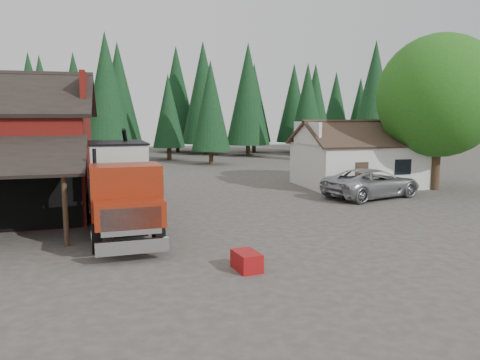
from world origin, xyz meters
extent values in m
plane|color=#423A33|center=(0.00, 0.00, 0.00)|extent=(120.00, 120.00, 0.00)
cube|color=maroon|center=(-5.00, 10.00, 6.00)|extent=(0.25, 7.00, 2.00)
cylinder|color=#382619|center=(-5.60, 2.10, 1.40)|extent=(0.20, 0.20, 2.80)
cube|color=silver|center=(13.00, 13.00, 1.50)|extent=(8.00, 6.00, 3.00)
cube|color=#38281E|center=(13.00, 11.50, 3.75)|extent=(8.60, 3.42, 1.80)
cube|color=#38281E|center=(13.00, 14.50, 3.75)|extent=(8.60, 3.42, 1.80)
cube|color=silver|center=(9.00, 13.00, 3.75)|extent=(0.20, 4.20, 1.50)
cube|color=silver|center=(17.00, 13.00, 3.75)|extent=(0.20, 4.20, 1.50)
cube|color=#38281E|center=(11.50, 9.98, 1.00)|extent=(0.90, 0.06, 2.00)
cube|color=black|center=(14.50, 9.98, 1.60)|extent=(1.20, 0.06, 1.00)
cylinder|color=#382619|center=(17.00, 10.00, 1.60)|extent=(0.60, 0.60, 3.20)
sphere|color=#206216|center=(17.00, 10.00, 6.20)|extent=(8.00, 8.00, 8.00)
sphere|color=#206216|center=(15.80, 10.80, 5.00)|extent=(4.40, 4.40, 4.40)
sphere|color=#206216|center=(18.00, 9.20, 5.30)|extent=(4.80, 4.80, 4.80)
cylinder|color=#382619|center=(6.00, 30.00, 0.80)|extent=(0.44, 0.44, 1.60)
cone|color=black|center=(6.00, 30.00, 5.90)|extent=(3.96, 3.96, 9.00)
cylinder|color=#382619|center=(22.00, 26.00, 0.80)|extent=(0.44, 0.44, 1.60)
cone|color=black|center=(22.00, 26.00, 6.90)|extent=(4.84, 4.84, 11.00)
cylinder|color=#382619|center=(-4.00, 34.00, 0.80)|extent=(0.44, 0.44, 1.60)
cone|color=black|center=(-4.00, 34.00, 7.40)|extent=(5.28, 5.28, 12.00)
cylinder|color=black|center=(-4.46, 0.80, 0.58)|extent=(0.42, 1.17, 1.16)
cylinder|color=black|center=(-2.26, 0.90, 0.58)|extent=(0.42, 1.17, 1.16)
cylinder|color=black|center=(-4.69, 5.84, 0.58)|extent=(0.42, 1.17, 1.16)
cylinder|color=black|center=(-2.48, 5.94, 0.58)|extent=(0.42, 1.17, 1.16)
cylinder|color=black|center=(-4.75, 7.31, 0.58)|extent=(0.42, 1.17, 1.16)
cylinder|color=black|center=(-2.55, 7.41, 0.58)|extent=(0.42, 1.17, 1.16)
cube|color=black|center=(-3.51, 4.21, 1.00)|extent=(1.56, 9.09, 0.42)
cube|color=silver|center=(-3.28, -0.78, 0.58)|extent=(2.42, 0.30, 0.47)
cube|color=silver|center=(-3.29, -0.67, 1.42)|extent=(2.00, 0.19, 0.95)
cube|color=maroon|center=(-3.32, -0.04, 1.58)|extent=(2.42, 1.47, 0.89)
cube|color=maroon|center=(-3.38, 1.32, 2.16)|extent=(2.60, 1.90, 1.95)
cube|color=black|center=(-3.34, 0.48, 2.47)|extent=(2.21, 0.18, 0.95)
cylinder|color=black|center=(-4.47, 2.22, 2.73)|extent=(0.15, 0.15, 1.89)
cube|color=black|center=(-3.43, 2.37, 2.10)|extent=(2.58, 0.24, 1.68)
cube|color=black|center=(-3.58, 5.68, 1.28)|extent=(2.95, 6.21, 0.17)
cube|color=beige|center=(-3.58, 5.68, 2.84)|extent=(2.57, 3.58, 1.68)
cone|color=beige|center=(-3.58, 5.68, 1.79)|extent=(2.41, 2.41, 0.74)
cube|color=black|center=(-3.58, 5.68, 3.70)|extent=(2.68, 3.68, 0.08)
cylinder|color=black|center=(-3.01, 7.18, 2.73)|extent=(0.69, 2.31, 3.21)
cube|color=maroon|center=(-4.32, 8.17, 1.58)|extent=(0.67, 0.87, 0.47)
cylinder|color=silver|center=(-2.20, 2.06, 0.89)|extent=(0.64, 1.08, 0.59)
imported|color=#ADB0B5|center=(11.33, 8.45, 0.88)|extent=(6.89, 4.51, 1.76)
cube|color=maroon|center=(0.20, -2.45, 0.30)|extent=(0.84, 1.18, 0.60)
camera|label=1|loc=(-3.90, -16.34, 4.92)|focal=35.00mm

